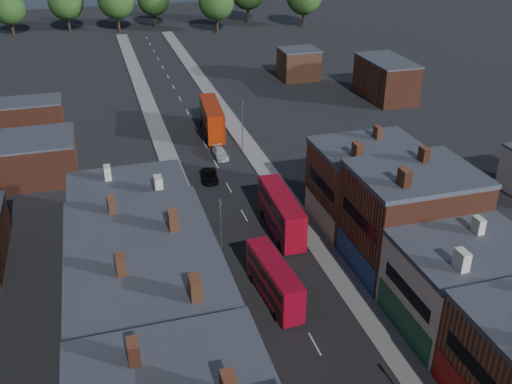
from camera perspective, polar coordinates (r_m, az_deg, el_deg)
pavement_west at (r=79.00m, az=-7.66°, el=0.50°), size 3.00×200.00×0.12m
pavement_east at (r=81.59m, az=1.37°, el=1.68°), size 3.00×200.00×0.12m
lamp_post_2 at (r=59.70m, az=-3.52°, el=-3.77°), size 0.25×0.70×8.12m
lamp_post_3 at (r=88.24m, az=-1.38°, el=7.02°), size 0.25×0.70×8.12m
bus_0 at (r=56.45m, az=1.84°, el=-8.74°), size 3.07×9.97×4.24m
bus_1 at (r=67.04m, az=2.55°, el=-2.01°), size 3.12×11.37×4.88m
bus_2 at (r=95.44m, az=-4.44°, el=7.36°), size 3.87×12.32×5.23m
car_2 at (r=80.26m, az=-4.65°, el=1.61°), size 2.76×5.00×1.32m
car_3 at (r=87.39m, az=-3.61°, el=3.91°), size 1.92×4.67×1.35m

